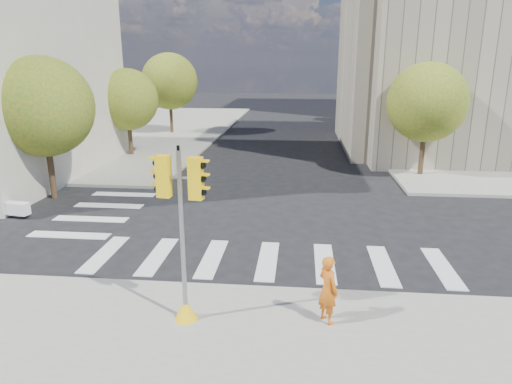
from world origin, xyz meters
TOP-DOWN VIEW (x-y plane):
  - ground at (0.00, 0.00)m, footprint 160.00×160.00m
  - sidewalk_far_left at (-20.00, 26.00)m, footprint 28.00×40.00m
  - tree_lw_near at (-10.50, 4.00)m, footprint 4.40×4.40m
  - tree_lw_mid at (-10.50, 14.00)m, footprint 4.00×4.00m
  - tree_lw_far at (-10.50, 24.00)m, footprint 4.80×4.80m
  - tree_re_near at (7.50, 10.00)m, footprint 4.20×4.20m
  - tree_re_mid at (7.50, 22.00)m, footprint 4.60×4.60m
  - tree_re_far at (7.50, 34.00)m, footprint 4.00×4.00m
  - lamp_near at (8.00, 14.00)m, footprint 0.35×0.18m
  - lamp_far at (8.00, 28.00)m, footprint 0.35×0.18m
  - traffic_signal at (-1.79, -5.86)m, footprint 1.08×0.56m
  - photographer at (1.57, -5.62)m, footprint 0.68×0.72m

SIDE VIEW (x-z plane):
  - ground at x=0.00m, z-range 0.00..0.00m
  - sidewalk_far_left at x=-20.00m, z-range 0.00..0.15m
  - photographer at x=1.57m, z-range 0.15..1.81m
  - traffic_signal at x=-1.79m, z-range -0.19..4.03m
  - tree_lw_mid at x=-10.50m, z-range 0.88..6.65m
  - tree_re_far at x=7.50m, z-range 0.93..6.80m
  - tree_re_near at x=7.50m, z-range 0.97..7.13m
  - tree_lw_near at x=-10.50m, z-range 1.00..7.41m
  - tree_re_mid at x=7.50m, z-range 1.02..7.68m
  - tree_lw_far at x=-10.50m, z-range 1.07..8.01m
  - lamp_near at x=8.00m, z-range 0.52..8.63m
  - lamp_far at x=8.00m, z-range 0.52..8.63m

